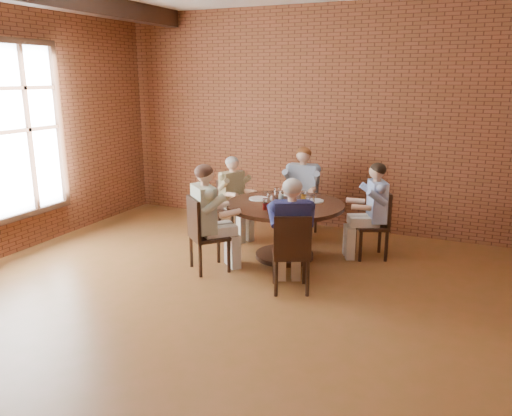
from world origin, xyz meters
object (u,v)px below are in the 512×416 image
at_px(diner_b, 302,192).
at_px(chair_e, 292,251).
at_px(dining_table, 285,219).
at_px(chair_b, 303,201).
at_px(chair_d, 202,231).
at_px(diner_d, 209,218).
at_px(diner_c, 234,198).
at_px(diner_a, 372,211).
at_px(smartphone, 307,211).
at_px(chair_c, 231,206).
at_px(diner_e, 291,236).
at_px(chair_a, 377,222).

height_order(diner_b, chair_e, diner_b).
xyz_separation_m(dining_table, chair_b, (-0.13, 1.11, -0.02)).
xyz_separation_m(chair_d, diner_d, (0.06, 0.06, 0.16)).
distance_m(diner_c, chair_e, 2.11).
bearing_deg(diner_b, dining_table, -90.00).
relative_size(diner_a, smartphone, 9.15).
distance_m(diner_a, chair_c, 2.10).
relative_size(dining_table, chair_e, 1.69).
bearing_deg(dining_table, diner_e, -65.59).
bearing_deg(diner_c, chair_a, -62.94).
bearing_deg(diner_a, diner_d, -78.84).
relative_size(dining_table, diner_a, 1.21).
distance_m(diner_a, chair_e, 1.62).
xyz_separation_m(dining_table, chair_a, (1.11, 0.51, -0.03)).
bearing_deg(diner_d, smartphone, -113.34).
xyz_separation_m(diner_c, diner_d, (0.29, -1.28, 0.06)).
height_order(chair_c, chair_d, chair_d).
relative_size(chair_d, smartphone, 6.74).
relative_size(chair_a, diner_d, 0.68).
bearing_deg(diner_e, diner_d, -32.98).
height_order(diner_b, chair_d, diner_b).
bearing_deg(diner_a, chair_a, 90.00).
bearing_deg(diner_d, diner_c, -35.34).
bearing_deg(diner_e, chair_b, -99.24).
bearing_deg(smartphone, diner_e, -105.98).
bearing_deg(diner_e, dining_table, -90.00).
bearing_deg(chair_b, diner_a, -34.88).
height_order(chair_d, diner_e, diner_e).
relative_size(diner_a, diner_b, 0.95).
bearing_deg(chair_e, diner_d, -36.18).
bearing_deg(chair_c, diner_b, -35.53).
bearing_deg(diner_d, chair_c, -33.07).
bearing_deg(chair_b, dining_table, -90.00).
distance_m(dining_table, chair_a, 1.22).
xyz_separation_m(diner_c, smartphone, (1.39, -0.78, 0.15)).
distance_m(dining_table, diner_c, 1.11).
distance_m(dining_table, chair_c, 1.18).
xyz_separation_m(chair_e, smartphone, (-0.07, 0.75, 0.26)).
height_order(diner_d, smartphone, diner_d).
distance_m(diner_d, smartphone, 1.21).
height_order(diner_a, smartphone, diner_a).
distance_m(chair_d, smartphone, 1.31).
relative_size(diner_a, chair_d, 1.36).
distance_m(diner_a, diner_e, 1.56).
relative_size(diner_c, chair_e, 1.33).
bearing_deg(chair_d, diner_e, -143.28).
bearing_deg(chair_e, diner_b, -98.54).
distance_m(dining_table, chair_e, 1.13).
xyz_separation_m(diner_e, smartphone, (-0.04, 0.68, 0.11)).
xyz_separation_m(chair_b, diner_e, (0.56, -2.06, 0.13)).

